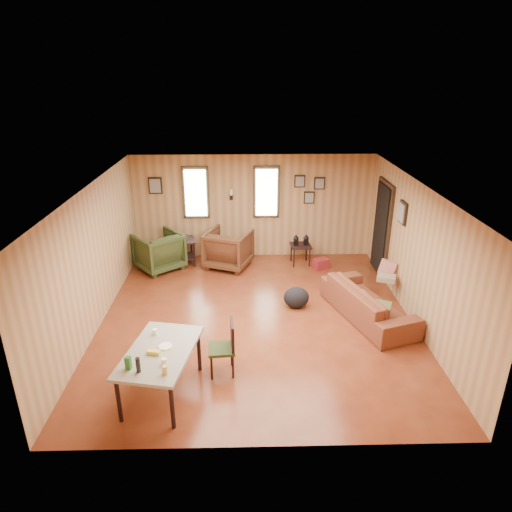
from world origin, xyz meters
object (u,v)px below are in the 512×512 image
Objects in this scene: sofa at (368,297)px; recliner_green at (159,250)px; end_table at (182,248)px; side_table at (301,244)px; dining_table at (160,355)px; recliner_brown at (228,247)px.

sofa is 2.25× the size of recliner_green.
end_table reaches higher than side_table.
end_table is 1.03× the size of side_table.
dining_table is (0.28, -4.49, 0.23)m from end_table.
recliner_green reaches higher than dining_table.
end_table is at bearing 166.09° from recliner_green.
recliner_green is 0.53m from end_table.
dining_table is at bearing -118.33° from side_table.
dining_table is at bearing 60.67° from recliner_green.
recliner_brown reaches higher than side_table.
side_table is 0.47× the size of dining_table.
recliner_green is 3.17m from side_table.
recliner_green is (-1.54, -0.09, -0.01)m from recliner_brown.
sofa is 3.90m from dining_table.
side_table is at bearing 144.20° from recliner_green.
recliner_green is 4.33m from dining_table.
sofa is 3.46m from recliner_brown.
recliner_green is 1.29× the size of side_table.
recliner_green reaches higher than sofa.
end_table is (0.48, 0.23, -0.05)m from recliner_green.
sofa reaches higher than end_table.
recliner_brown is at bearing 143.88° from recliner_green.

